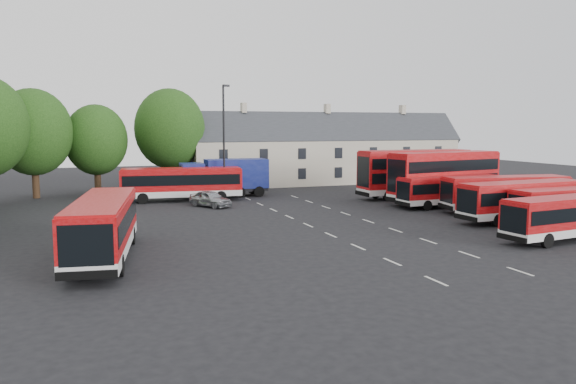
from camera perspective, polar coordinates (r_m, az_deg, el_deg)
name	(u,v)px	position (r m, az deg, el deg)	size (l,w,h in m)	color
ground	(319,230)	(39.69, 3.15, -3.86)	(140.00, 140.00, 0.00)	black
lane_markings	(339,223)	(42.50, 5.18, -3.16)	(5.15, 33.80, 0.01)	beige
treeline	(18,133)	(55.44, -25.74, 5.44)	(29.92, 32.59, 12.01)	black
terrace_houses	(327,153)	(72.20, 3.97, 3.99)	(35.70, 7.13, 10.06)	beige
bus_row_a	(570,214)	(40.06, 26.69, -2.01)	(10.17, 3.29, 2.82)	silver
bus_row_b	(571,203)	(46.04, 26.77, -1.01)	(9.86, 2.49, 2.78)	silver
bus_row_c	(523,198)	(46.47, 22.76, -0.53)	(10.93, 3.02, 3.06)	silver
bus_row_d	(505,191)	(50.85, 21.22, 0.12)	(11.08, 4.02, 3.06)	silver
bus_row_e	(450,188)	(52.52, 16.14, 0.35)	(10.04, 2.66, 2.82)	silver
bus_dd_south	(445,174)	(54.93, 15.63, 1.76)	(12.13, 4.66, 4.86)	silver
bus_dd_north	(415,171)	(58.29, 12.76, 2.12)	(11.90, 2.94, 4.86)	silver
bus_west	(103,223)	(32.22, -18.29, -3.03)	(4.50, 12.15, 3.36)	silver
bus_north	(182,181)	(55.42, -10.75, 1.08)	(11.71, 3.98, 3.25)	silver
box_truck	(226,176)	(58.28, -6.35, 1.65)	(8.90, 2.98, 3.87)	black
silver_car	(210,199)	(51.24, -7.90, -0.68)	(1.75, 4.34, 1.48)	#9B9DA2
lamppost	(224,139)	(55.59, -6.51, 5.38)	(0.78, 0.49, 11.29)	black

